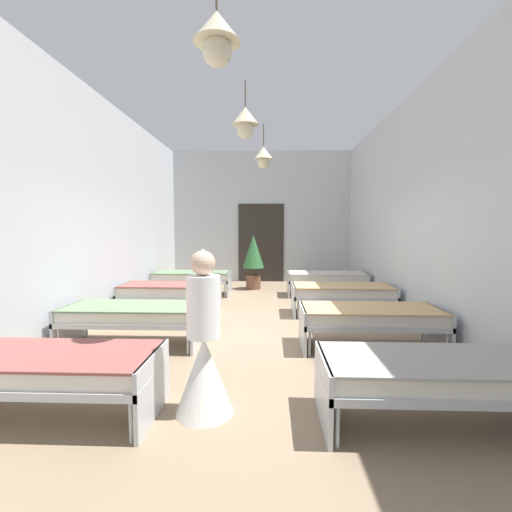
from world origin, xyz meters
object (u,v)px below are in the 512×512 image
bed_right_row_2 (342,292)px  bed_right_row_3 (326,278)px  bed_left_row_2 (170,291)px  nurse_near_aisle (204,356)px  bed_left_row_1 (133,315)px  bed_right_row_1 (370,317)px  bed_left_row_0 (49,368)px  bed_right_row_0 (434,374)px  bed_left_row_3 (192,277)px  potted_plant (253,256)px

bed_right_row_2 → bed_right_row_3: (0.00, 1.90, 0.00)m
bed_left_row_2 → bed_right_row_3: size_ratio=1.00×
bed_left_row_2 → nurse_near_aisle: bearing=-69.8°
bed_left_row_1 → bed_left_row_2: 1.90m
bed_right_row_2 → nurse_near_aisle: bearing=-118.1°
bed_right_row_1 → bed_left_row_0: bearing=-150.3°
bed_right_row_0 → bed_left_row_0: bearing=180.0°
bed_left_row_0 → bed_right_row_1: same height
bed_left_row_1 → bed_right_row_3: (3.33, 3.80, 0.00)m
bed_left_row_2 → bed_left_row_3: 1.90m
nurse_near_aisle → bed_right_row_1: bearing=-130.0°
bed_left_row_3 → bed_right_row_3: (3.33, 0.00, 0.00)m
bed_left_row_3 → bed_right_row_3: same height
bed_right_row_1 → bed_left_row_3: same height
bed_left_row_0 → bed_left_row_3: (0.00, 5.70, 0.00)m
nurse_near_aisle → bed_left_row_0: bearing=12.1°
bed_left_row_1 → bed_right_row_2: same height
bed_right_row_3 → bed_left_row_0: bearing=-120.3°
bed_right_row_1 → bed_left_row_3: bearing=131.2°
nurse_near_aisle → bed_right_row_3: bearing=-101.7°
bed_left_row_1 → bed_left_row_2: size_ratio=1.00×
bed_right_row_1 → bed_left_row_1: bearing=180.0°
bed_right_row_1 → nurse_near_aisle: 2.67m
bed_left_row_2 → potted_plant: potted_plant is taller
bed_right_row_3 → bed_right_row_2: bearing=-90.0°
bed_right_row_1 → potted_plant: bearing=111.5°
bed_right_row_0 → bed_right_row_2: same height
bed_right_row_2 → bed_right_row_3: bearing=90.0°
bed_right_row_1 → bed_left_row_3: size_ratio=1.00×
bed_right_row_1 → bed_right_row_3: (0.00, 3.80, 0.00)m
bed_left_row_2 → bed_right_row_3: (3.33, 1.90, 0.00)m
nurse_near_aisle → potted_plant: (0.13, 6.47, 0.36)m
potted_plant → bed_left_row_3: bearing=-149.6°
bed_left_row_0 → bed_left_row_2: bearing=90.0°
bed_left_row_2 → bed_right_row_3: 3.83m
bed_left_row_3 → bed_right_row_2: bearing=-29.7°
bed_right_row_0 → nurse_near_aisle: 1.98m
bed_left_row_0 → bed_right_row_0: bearing=0.0°
bed_left_row_1 → bed_left_row_3: (0.00, 3.80, 0.00)m
bed_left_row_3 → bed_left_row_1: bearing=-90.0°
bed_right_row_0 → bed_left_row_1: size_ratio=1.00×
bed_right_row_1 → bed_left_row_2: same height
bed_left_row_2 → bed_right_row_2: (3.33, 0.00, 0.00)m
bed_left_row_1 → bed_left_row_2: (0.00, 1.90, 0.00)m
bed_right_row_0 → nurse_near_aisle: nurse_near_aisle is taller
nurse_near_aisle → bed_right_row_0: bearing=-175.3°
bed_left_row_2 → bed_right_row_2: same height
potted_plant → bed_left_row_1: bearing=-107.7°
bed_left_row_3 → nurse_near_aisle: (1.36, -5.60, 0.09)m
bed_right_row_1 → bed_left_row_3: (-3.33, 3.80, 0.00)m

